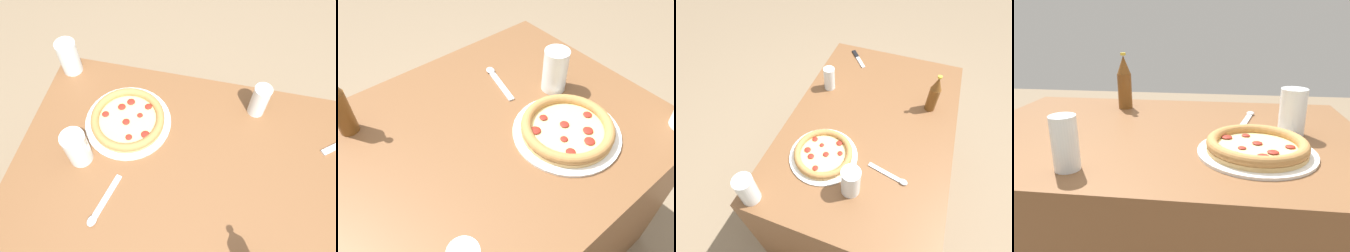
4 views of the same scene
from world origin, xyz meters
TOP-DOWN VIEW (x-y plane):
  - table at (0.00, 0.00)m, footprint 1.29×0.85m
  - pizza_margherita at (0.29, -0.16)m, footprint 0.32×0.32m
  - glass_orange_juice at (0.41, 0.02)m, footprint 0.08×0.08m
  - spoon at (0.29, 0.18)m, footprint 0.07×0.19m

SIDE VIEW (x-z plane):
  - table at x=0.00m, z-range 0.00..0.75m
  - spoon at x=0.29m, z-range 0.75..0.76m
  - pizza_margherita at x=0.29m, z-range 0.75..0.80m
  - glass_orange_juice at x=0.41m, z-range 0.74..0.89m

